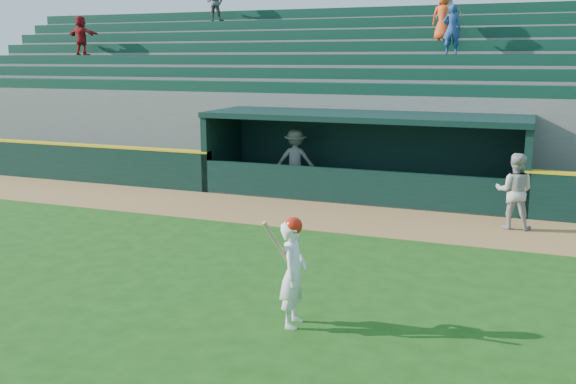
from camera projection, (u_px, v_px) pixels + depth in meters
name	position (u px, v px, depth m)	size (l,w,h in m)	color
ground	(258.00, 275.00, 12.17)	(120.00, 120.00, 0.00)	#194711
warning_track	(334.00, 217.00, 16.64)	(40.00, 3.00, 0.01)	olive
field_wall_left	(13.00, 159.00, 22.37)	(15.50, 0.30, 1.20)	black
wall_stripe_left	(11.00, 141.00, 22.24)	(15.50, 0.32, 0.06)	yellow
dugout_player_front	(514.00, 191.00, 15.32)	(0.89, 0.70, 1.84)	#ACABA6
dugout_player_inside	(295.00, 160.00, 19.96)	(1.22, 0.70, 1.89)	#969691
dugout	(365.00, 150.00, 19.20)	(9.40, 2.80, 2.46)	#62635E
stands	(398.00, 105.00, 23.15)	(34.50, 6.25, 7.05)	slate
batter_at_plate	(293.00, 271.00, 9.72)	(0.56, 0.76, 1.73)	white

